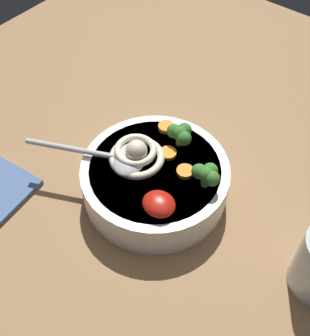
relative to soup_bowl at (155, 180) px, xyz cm
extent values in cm
cube|color=#936D47|center=(-2.88, -1.85, -4.94)|extent=(110.22, 110.22, 4.14)
cylinder|color=white|center=(0.00, 0.00, -0.09)|extent=(20.47, 20.47, 5.55)
cylinder|color=olive|center=(0.00, 0.00, 0.13)|extent=(18.02, 18.02, 5.11)
torus|color=beige|center=(2.85, 0.41, 3.21)|extent=(7.65, 7.65, 1.06)
torus|color=beige|center=(3.34, 0.08, 4.06)|extent=(8.19, 8.19, 0.95)
sphere|color=beige|center=(2.85, 0.41, 4.58)|extent=(2.97, 2.97, 2.97)
ellipsoid|color=#B7B7BC|center=(3.24, 1.52, 3.49)|extent=(6.53, 7.30, 1.60)
cylinder|color=#B7B7BC|center=(10.03, 4.71, 3.49)|extent=(13.92, 7.11, 0.80)
ellipsoid|color=#B2190F|center=(-4.47, 4.83, 3.66)|extent=(4.33, 3.90, 1.95)
cylinder|color=#7A9E60|center=(0.04, -5.62, 3.25)|extent=(1.05, 1.05, 1.13)
sphere|color=#38752D|center=(0.04, -5.62, 4.85)|extent=(2.07, 2.07, 2.07)
sphere|color=#38752D|center=(1.07, -5.62, 4.66)|extent=(2.07, 2.07, 2.07)
sphere|color=#38752D|center=(-0.90, -5.25, 4.76)|extent=(2.07, 2.07, 2.07)
sphere|color=#38752D|center=(0.04, -6.66, 4.70)|extent=(2.07, 2.07, 2.07)
cylinder|color=#7A9E60|center=(-6.85, -1.79, 3.25)|extent=(1.05, 1.05, 1.12)
sphere|color=#38752D|center=(-6.85, -1.79, 4.84)|extent=(2.06, 2.06, 2.06)
sphere|color=#38752D|center=(-5.82, -1.79, 4.65)|extent=(2.06, 2.06, 2.06)
sphere|color=#38752D|center=(-7.79, -1.42, 4.75)|extent=(2.06, 2.06, 2.06)
sphere|color=#38752D|center=(-6.85, -2.83, 4.69)|extent=(2.06, 2.06, 2.06)
cylinder|color=orange|center=(-3.68, -1.82, 3.00)|extent=(2.33, 2.33, 0.63)
cylinder|color=orange|center=(0.13, -3.07, 2.95)|extent=(2.36, 2.36, 0.53)
cylinder|color=orange|center=(3.38, -6.82, 3.05)|extent=(2.32, 2.32, 0.73)
camera|label=1|loc=(-23.10, 28.93, 47.88)|focal=46.11mm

